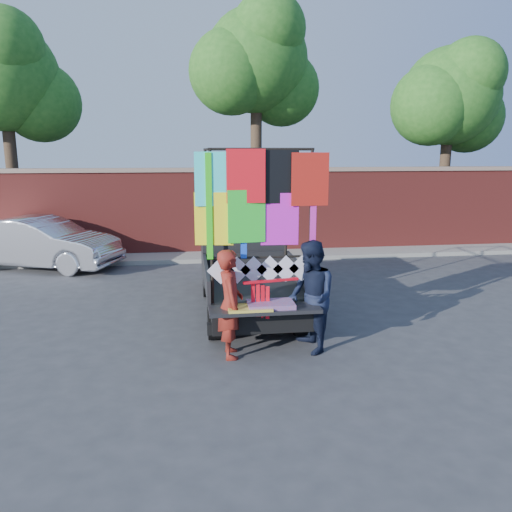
{
  "coord_description": "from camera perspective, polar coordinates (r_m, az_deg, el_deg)",
  "views": [
    {
      "loc": [
        -1.21,
        -8.05,
        3.11
      ],
      "look_at": [
        -0.15,
        -0.26,
        1.44
      ],
      "focal_mm": 35.0,
      "sensor_mm": 36.0,
      "label": 1
    }
  ],
  "objects": [
    {
      "name": "pickup_truck",
      "position": [
        10.25,
        -1.36,
        -1.08
      ],
      "size": [
        1.99,
        5.0,
        3.15
      ],
      "color": "black",
      "rests_on": "ground"
    },
    {
      "name": "ground",
      "position": [
        8.71,
        0.77,
        -8.93
      ],
      "size": [
        90.0,
        90.0,
        0.0
      ],
      "primitive_type": "plane",
      "color": "#38383A",
      "rests_on": "ground"
    },
    {
      "name": "curb",
      "position": [
        14.72,
        -2.84,
        -0.0
      ],
      "size": [
        30.0,
        1.2,
        0.12
      ],
      "primitive_type": "cube",
      "color": "gray",
      "rests_on": "ground"
    },
    {
      "name": "sedan",
      "position": [
        14.51,
        -23.31,
        1.38
      ],
      "size": [
        4.42,
        2.84,
        1.38
      ],
      "primitive_type": "imported",
      "rotation": [
        0.0,
        0.0,
        1.21
      ],
      "color": "silver",
      "rests_on": "ground"
    },
    {
      "name": "man",
      "position": [
        7.8,
        6.3,
        -4.68
      ],
      "size": [
        0.77,
        0.93,
        1.76
      ],
      "primitive_type": "imported",
      "rotation": [
        0.0,
        0.0,
        -1.45
      ],
      "color": "black",
      "rests_on": "ground"
    },
    {
      "name": "tree_right",
      "position": [
        18.45,
        21.46,
        16.28
      ],
      "size": [
        4.2,
        3.3,
        6.62
      ],
      "color": "#38281C",
      "rests_on": "ground"
    },
    {
      "name": "streamer_bundle",
      "position": [
        7.61,
        1.02,
        -4.2
      ],
      "size": [
        0.88,
        0.2,
        0.61
      ],
      "color": "#FF0D1D",
      "rests_on": "ground"
    },
    {
      "name": "tree_mid",
      "position": [
        16.53,
        0.14,
        20.98
      ],
      "size": [
        4.2,
        3.3,
        7.73
      ],
      "color": "#38281C",
      "rests_on": "ground"
    },
    {
      "name": "brick_wall",
      "position": [
        15.2,
        -3.12,
        5.21
      ],
      "size": [
        30.0,
        0.45,
        2.61
      ],
      "color": "maroon",
      "rests_on": "ground"
    },
    {
      "name": "tree_left",
      "position": [
        17.12,
        -26.92,
        17.46
      ],
      "size": [
        4.2,
        3.3,
        7.05
      ],
      "color": "#38281C",
      "rests_on": "ground"
    },
    {
      "name": "woman",
      "position": [
        7.59,
        -2.98,
        -5.46
      ],
      "size": [
        0.42,
        0.62,
        1.67
      ],
      "primitive_type": "imported",
      "rotation": [
        0.0,
        0.0,
        1.6
      ],
      "color": "maroon",
      "rests_on": "ground"
    }
  ]
}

